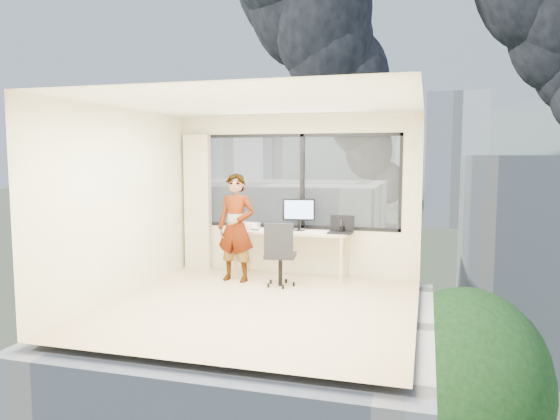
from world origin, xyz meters
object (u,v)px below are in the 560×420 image
(desk, at_px, (291,254))
(monitor, at_px, (299,214))
(chair, at_px, (280,253))
(laptop, at_px, (341,225))
(game_console, at_px, (249,225))
(handbag, at_px, (343,226))
(person, at_px, (236,227))

(desk, distance_m, monitor, 0.65)
(chair, bearing_deg, desk, 80.86)
(desk, bearing_deg, monitor, 47.14)
(chair, relative_size, laptop, 2.46)
(game_console, relative_size, laptop, 0.81)
(chair, height_order, handbag, chair)
(person, distance_m, monitor, 1.05)
(desk, bearing_deg, handbag, 11.94)
(game_console, bearing_deg, person, -72.59)
(desk, height_order, handbag, handbag)
(chair, height_order, person, person)
(monitor, height_order, game_console, monitor)
(person, distance_m, game_console, 0.70)
(desk, distance_m, person, 1.01)
(chair, height_order, laptop, laptop)
(person, distance_m, handbag, 1.69)
(laptop, bearing_deg, desk, 177.71)
(person, bearing_deg, handbag, 28.09)
(monitor, height_order, laptop, monitor)
(game_console, bearing_deg, laptop, 4.45)
(person, distance_m, laptop, 1.62)
(desk, xyz_separation_m, handbag, (0.80, 0.17, 0.46))
(desk, xyz_separation_m, laptop, (0.80, -0.05, 0.50))
(desk, relative_size, game_console, 5.55)
(person, relative_size, laptop, 4.17)
(chair, relative_size, person, 0.59)
(game_console, height_order, laptop, laptop)
(desk, xyz_separation_m, monitor, (0.10, 0.11, 0.63))
(desk, bearing_deg, game_console, 164.34)
(monitor, bearing_deg, chair, -109.17)
(monitor, distance_m, game_console, 0.93)
(desk, distance_m, chair, 0.62)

